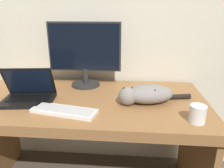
# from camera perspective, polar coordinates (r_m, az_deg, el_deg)

# --- Properties ---
(wall_back) EXTENTS (6.40, 0.06, 2.60)m
(wall_back) POSITION_cam_1_polar(r_m,az_deg,el_deg) (1.78, -4.47, 18.67)
(wall_back) COLOR beige
(wall_back) RESTS_ON ground_plane
(desk) EXTENTS (1.56, 0.78, 0.75)m
(desk) POSITION_cam_1_polar(r_m,az_deg,el_deg) (1.51, -6.58, -9.07)
(desk) COLOR olive
(desk) RESTS_ON ground_plane
(monitor) EXTENTS (0.53, 0.21, 0.47)m
(monitor) POSITION_cam_1_polar(r_m,az_deg,el_deg) (1.62, -7.18, 7.99)
(monitor) COLOR #282828
(monitor) RESTS_ON desk
(laptop) EXTENTS (0.34, 0.26, 0.22)m
(laptop) POSITION_cam_1_polar(r_m,az_deg,el_deg) (1.48, -20.94, -2.52)
(laptop) COLOR black
(laptop) RESTS_ON desk
(external_keyboard) EXTENTS (0.39, 0.19, 0.02)m
(external_keyboard) POSITION_cam_1_polar(r_m,az_deg,el_deg) (1.27, -12.40, -6.85)
(external_keyboard) COLOR white
(external_keyboard) RESTS_ON desk
(cat) EXTENTS (0.47, 0.23, 0.12)m
(cat) POSITION_cam_1_polar(r_m,az_deg,el_deg) (1.37, 8.84, -2.52)
(cat) COLOR gray
(cat) RESTS_ON desk
(coffee_mug) EXTENTS (0.08, 0.08, 0.09)m
(coffee_mug) POSITION_cam_1_polar(r_m,az_deg,el_deg) (1.21, 21.44, -7.30)
(coffee_mug) COLOR white
(coffee_mug) RESTS_ON desk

